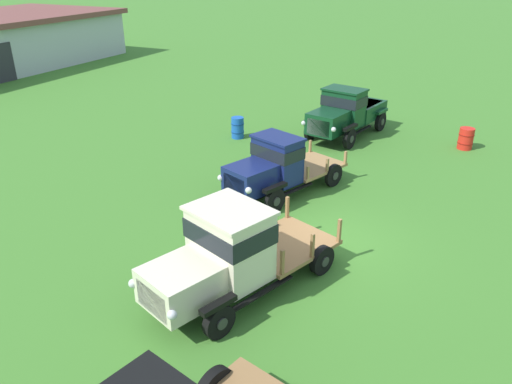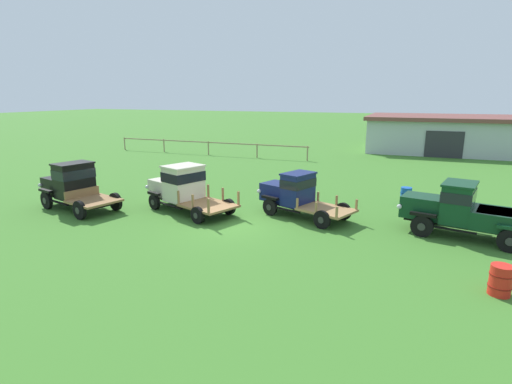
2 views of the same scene
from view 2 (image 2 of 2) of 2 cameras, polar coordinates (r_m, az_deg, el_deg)
The scene contains 9 objects.
ground_plane at distance 17.61m, azimuth -3.46°, elevation -4.66°, with size 240.00×240.00×0.00m, color #3D7528.
farm_shed at distance 45.32m, azimuth 28.77°, elevation 7.24°, with size 20.30×10.79×3.55m.
paddock_fence at distance 38.56m, azimuth -6.89°, elevation 6.76°, with size 19.81×0.39×1.30m.
vintage_truck_foreground_near at distance 21.90m, azimuth -24.71°, elevation 0.95°, with size 5.08×2.99×2.32m.
vintage_truck_second_in_line at distance 19.93m, azimuth -10.52°, elevation 0.75°, with size 5.48×3.51×2.24m.
vintage_truck_midrow_center at distance 18.79m, azimuth 5.64°, elevation -0.18°, with size 4.93×3.18×2.05m.
vintage_truck_far_side at distance 17.86m, azimuth 27.54°, elevation -2.29°, with size 5.06×2.87×2.18m.
oil_drum_beside_row at distance 13.44m, azimuth 31.55°, elevation -10.68°, with size 0.62×0.62×0.89m.
oil_drum_near_fence at distance 21.96m, azimuth 20.62°, elevation -0.57°, with size 0.58×0.58×0.93m.
Camera 2 is at (7.18, -15.11, 5.51)m, focal length 28.00 mm.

